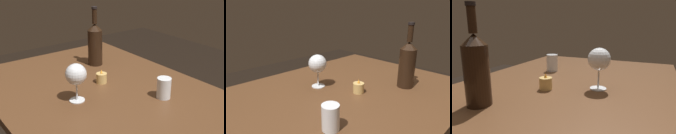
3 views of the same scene
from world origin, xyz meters
The scene contains 5 objects.
dining_table centered at (0.00, 0.00, 0.65)m, with size 1.30×0.90×0.74m.
wine_glass_left centered at (-0.01, -0.14, 0.86)m, with size 0.09×0.09×0.17m.
wine_bottle centered at (-0.33, 0.17, 0.86)m, with size 0.08×0.08×0.32m.
water_tumbler centered at (0.19, 0.17, 0.78)m, with size 0.06×0.06×0.09m.
votive_candle centered at (-0.10, 0.05, 0.76)m, with size 0.05×0.05×0.07m.
Camera 2 is at (0.58, 0.61, 1.15)m, focal length 32.18 mm.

